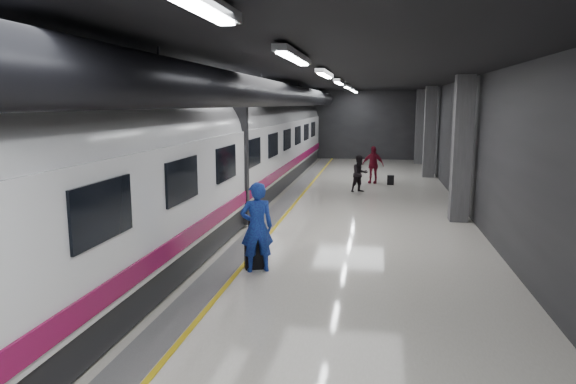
{
  "coord_description": "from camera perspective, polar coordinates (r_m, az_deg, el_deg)",
  "views": [
    {
      "loc": [
        1.96,
        -14.46,
        3.63
      ],
      "look_at": [
        -0.25,
        -1.67,
        1.39
      ],
      "focal_mm": 32.0,
      "sensor_mm": 36.0,
      "label": 1
    }
  ],
  "objects": [
    {
      "name": "ground",
      "position": [
        15.04,
        2.02,
        -4.21
      ],
      "size": [
        40.0,
        40.0,
        0.0
      ],
      "primitive_type": "plane",
      "color": "silver",
      "rests_on": "ground"
    },
    {
      "name": "suitcase_main",
      "position": [
        11.52,
        -3.74,
        -6.78
      ],
      "size": [
        0.5,
        0.41,
        0.7
      ],
      "primitive_type": "cube",
      "rotation": [
        0.0,
        0.0,
        0.38
      ],
      "color": "black",
      "rests_on": "ground"
    },
    {
      "name": "platform_hall",
      "position": [
        15.58,
        1.53,
        9.42
      ],
      "size": [
        10.02,
        40.02,
        4.51
      ],
      "color": "black",
      "rests_on": "ground"
    },
    {
      "name": "train",
      "position": [
        15.45,
        -9.98,
        3.82
      ],
      "size": [
        3.05,
        38.0,
        4.05
      ],
      "color": "black",
      "rests_on": "ground"
    },
    {
      "name": "shoulder_bag",
      "position": [
        11.35,
        -3.67,
        -4.13
      ],
      "size": [
        0.34,
        0.23,
        0.41
      ],
      "primitive_type": "cube",
      "rotation": [
        0.0,
        0.0,
        0.25
      ],
      "color": "black",
      "rests_on": "suitcase_main"
    },
    {
      "name": "traveler_far_a",
      "position": [
        21.49,
        7.98,
        2.01
      ],
      "size": [
        0.95,
        0.91,
        1.54
      ],
      "primitive_type": "imported",
      "rotation": [
        0.0,
        0.0,
        0.61
      ],
      "color": "black",
      "rests_on": "ground"
    },
    {
      "name": "traveler_far_b",
      "position": [
        24.05,
        9.41,
        3.01
      ],
      "size": [
        1.07,
        0.64,
        1.71
      ],
      "primitive_type": "imported",
      "rotation": [
        0.0,
        0.0,
        -0.24
      ],
      "color": "maroon",
      "rests_on": "ground"
    },
    {
      "name": "traveler_main",
      "position": [
        11.18,
        -3.48,
        -3.91
      ],
      "size": [
        0.85,
        0.72,
        1.98
      ],
      "primitive_type": "imported",
      "rotation": [
        0.0,
        0.0,
        3.55
      ],
      "color": "blue",
      "rests_on": "ground"
    },
    {
      "name": "suitcase_far",
      "position": [
        23.74,
        11.33,
        1.31
      ],
      "size": [
        0.3,
        0.2,
        0.44
      ],
      "primitive_type": "cube",
      "rotation": [
        0.0,
        0.0,
        0.02
      ],
      "color": "black",
      "rests_on": "ground"
    }
  ]
}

